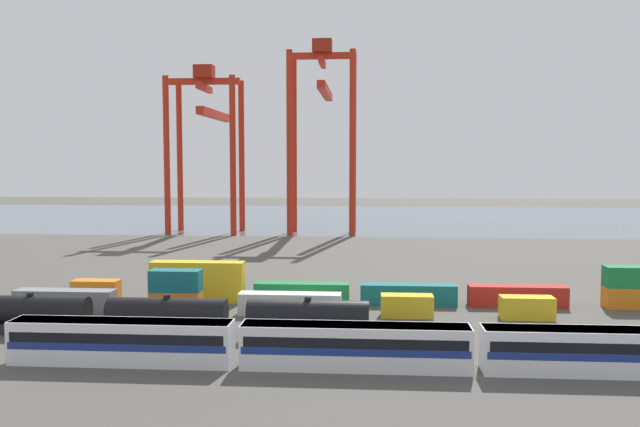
# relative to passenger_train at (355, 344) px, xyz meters

# --- Properties ---
(ground_plane) EXTENTS (420.00, 420.00, 0.00)m
(ground_plane) POSITION_rel_passenger_train_xyz_m (-6.43, 62.40, -2.14)
(ground_plane) COLOR #4C4944
(harbour_water) EXTENTS (400.00, 110.00, 0.01)m
(harbour_water) POSITION_rel_passenger_train_xyz_m (-6.43, 155.60, -2.14)
(harbour_water) COLOR slate
(harbour_water) RESTS_ON ground_plane
(passenger_train) EXTENTS (61.80, 3.14, 3.90)m
(passenger_train) POSITION_rel_passenger_train_xyz_m (0.00, 0.00, 0.00)
(passenger_train) COLOR silver
(passenger_train) RESTS_ON ground_plane
(freight_tank_row) EXTENTS (41.89, 2.85, 4.31)m
(freight_tank_row) POSITION_rel_passenger_train_xyz_m (-19.72, 9.54, -0.12)
(freight_tank_row) COLOR #232326
(freight_tank_row) RESTS_ON ground_plane
(shipping_container_0) EXTENTS (12.10, 2.44, 2.60)m
(shipping_container_0) POSITION_rel_passenger_train_xyz_m (-35.52, 19.63, -0.84)
(shipping_container_0) COLOR slate
(shipping_container_0) RESTS_ON ground_plane
(shipping_container_1) EXTENTS (6.04, 2.44, 2.60)m
(shipping_container_1) POSITION_rel_passenger_train_xyz_m (-21.79, 19.63, -0.84)
(shipping_container_1) COLOR orange
(shipping_container_1) RESTS_ON ground_plane
(shipping_container_2) EXTENTS (6.04, 2.44, 2.60)m
(shipping_container_2) POSITION_rel_passenger_train_xyz_m (-21.79, 19.63, 1.76)
(shipping_container_2) COLOR #146066
(shipping_container_2) RESTS_ON shipping_container_1
(shipping_container_3) EXTENTS (12.10, 2.44, 2.60)m
(shipping_container_3) POSITION_rel_passenger_train_xyz_m (-8.06, 19.63, -0.84)
(shipping_container_3) COLOR silver
(shipping_container_3) RESTS_ON ground_plane
(shipping_container_4) EXTENTS (6.04, 2.44, 2.60)m
(shipping_container_4) POSITION_rel_passenger_train_xyz_m (5.67, 19.63, -0.84)
(shipping_container_4) COLOR gold
(shipping_container_4) RESTS_ON ground_plane
(shipping_container_5) EXTENTS (6.04, 2.44, 2.60)m
(shipping_container_5) POSITION_rel_passenger_train_xyz_m (19.40, 19.63, -0.84)
(shipping_container_5) COLOR gold
(shipping_container_5) RESTS_ON ground_plane
(shipping_container_6) EXTENTS (6.04, 2.44, 2.60)m
(shipping_container_6) POSITION_rel_passenger_train_xyz_m (-34.46, 26.25, -0.84)
(shipping_container_6) COLOR orange
(shipping_container_6) RESTS_ON ground_plane
(shipping_container_7) EXTENTS (12.10, 2.44, 2.60)m
(shipping_container_7) POSITION_rel_passenger_train_xyz_m (-20.89, 26.25, -0.84)
(shipping_container_7) COLOR gold
(shipping_container_7) RESTS_ON ground_plane
(shipping_container_8) EXTENTS (12.10, 2.44, 2.60)m
(shipping_container_8) POSITION_rel_passenger_train_xyz_m (-20.89, 26.25, 1.76)
(shipping_container_8) COLOR gold
(shipping_container_8) RESTS_ON shipping_container_7
(shipping_container_9) EXTENTS (12.10, 2.44, 2.60)m
(shipping_container_9) POSITION_rel_passenger_train_xyz_m (-7.32, 26.25, -0.84)
(shipping_container_9) COLOR #197538
(shipping_container_9) RESTS_ON ground_plane
(shipping_container_10) EXTENTS (12.10, 2.44, 2.60)m
(shipping_container_10) POSITION_rel_passenger_train_xyz_m (6.24, 26.25, -0.84)
(shipping_container_10) COLOR #146066
(shipping_container_10) RESTS_ON ground_plane
(shipping_container_11) EXTENTS (12.10, 2.44, 2.60)m
(shipping_container_11) POSITION_rel_passenger_train_xyz_m (19.81, 26.25, -0.84)
(shipping_container_11) COLOR #AD211C
(shipping_container_11) RESTS_ON ground_plane
(shipping_container_12) EXTENTS (6.04, 2.44, 2.60)m
(shipping_container_12) POSITION_rel_passenger_train_xyz_m (33.38, 26.25, -0.84)
(shipping_container_12) COLOR orange
(shipping_container_12) RESTS_ON ground_plane
(shipping_container_13) EXTENTS (6.04, 2.44, 2.60)m
(shipping_container_13) POSITION_rel_passenger_train_xyz_m (33.38, 26.25, 1.76)
(shipping_container_13) COLOR #197538
(shipping_container_13) RESTS_ON shipping_container_12
(gantry_crane_west) EXTENTS (18.11, 34.78, 42.33)m
(gantry_crane_west) POSITION_rel_passenger_train_xyz_m (-40.16, 110.33, 23.81)
(gantry_crane_west) COLOR red
(gantry_crane_west) RESTS_ON ground_plane
(gantry_crane_central) EXTENTS (16.93, 34.53, 48.31)m
(gantry_crane_central) POSITION_rel_passenger_train_xyz_m (-10.35, 110.23, 27.36)
(gantry_crane_central) COLOR red
(gantry_crane_central) RESTS_ON ground_plane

